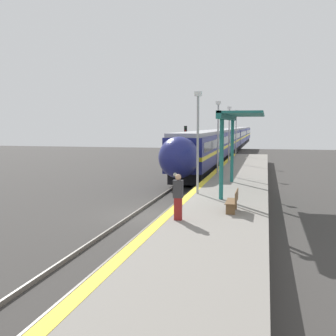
{
  "coord_description": "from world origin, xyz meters",
  "views": [
    {
      "loc": [
        5.63,
        -19.76,
        4.5
      ],
      "look_at": [
        0.59,
        1.76,
        2.22
      ],
      "focal_mm": 45.0,
      "sensor_mm": 36.0,
      "label": 1
    }
  ],
  "objects": [
    {
      "name": "ground_plane",
      "position": [
        0.0,
        0.0,
        0.0
      ],
      "size": [
        120.0,
        120.0,
        0.0
      ],
      "primitive_type": "plane",
      "color": "#383533"
    },
    {
      "name": "rail_left",
      "position": [
        -0.72,
        0.0,
        0.07
      ],
      "size": [
        0.08,
        90.0,
        0.15
      ],
      "primitive_type": "cube",
      "color": "slate",
      "rests_on": "ground_plane"
    },
    {
      "name": "rail_right",
      "position": [
        0.72,
        0.0,
        0.07
      ],
      "size": [
        0.08,
        90.0,
        0.15
      ],
      "primitive_type": "cube",
      "color": "slate",
      "rests_on": "ground_plane"
    },
    {
      "name": "train",
      "position": [
        0.0,
        49.45,
        2.24
      ],
      "size": [
        2.81,
        87.11,
        3.9
      ],
      "color": "black",
      "rests_on": "ground_plane"
    },
    {
      "name": "platform_right",
      "position": [
        3.72,
        0.0,
        0.47
      ],
      "size": [
        4.09,
        64.0,
        0.96
      ],
      "color": "gray",
      "rests_on": "ground_plane"
    },
    {
      "name": "platform_bench",
      "position": [
        4.37,
        -2.64,
        1.42
      ],
      "size": [
        0.44,
        1.48,
        0.89
      ],
      "color": "brown",
      "rests_on": "platform_right"
    },
    {
      "name": "person_waiting",
      "position": [
        2.46,
        -4.6,
        1.85
      ],
      "size": [
        0.36,
        0.23,
        1.73
      ],
      "color": "maroon",
      "rests_on": "platform_right"
    },
    {
      "name": "railway_signal",
      "position": [
        -2.53,
        23.0,
        2.67
      ],
      "size": [
        0.28,
        0.28,
        4.37
      ],
      "color": "#59595E",
      "rests_on": "ground_plane"
    },
    {
      "name": "lamppost_near",
      "position": [
        2.2,
        1.56,
        3.95
      ],
      "size": [
        0.36,
        0.2,
        5.23
      ],
      "color": "#9E9EA3",
      "rests_on": "platform_right"
    },
    {
      "name": "lamppost_mid",
      "position": [
        2.2,
        10.7,
        3.95
      ],
      "size": [
        0.36,
        0.2,
        5.23
      ],
      "color": "#9E9EA3",
      "rests_on": "platform_right"
    },
    {
      "name": "lamppost_far",
      "position": [
        2.2,
        19.84,
        3.95
      ],
      "size": [
        0.36,
        0.2,
        5.23
      ],
      "color": "#9E9EA3",
      "rests_on": "platform_right"
    },
    {
      "name": "lamppost_farthest",
      "position": [
        2.2,
        28.98,
        3.95
      ],
      "size": [
        0.36,
        0.2,
        5.23
      ],
      "color": "#9E9EA3",
      "rests_on": "platform_right"
    },
    {
      "name": "station_canopy",
      "position": [
        4.13,
        3.32,
        4.8
      ],
      "size": [
        2.02,
        9.3,
        4.17
      ],
      "color": "#1E6B66",
      "rests_on": "platform_right"
    }
  ]
}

